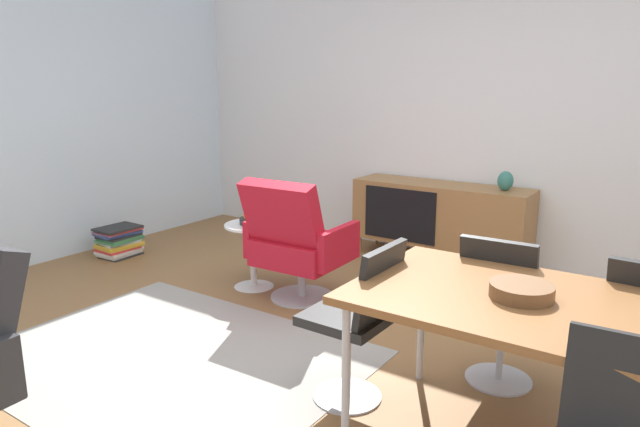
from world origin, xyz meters
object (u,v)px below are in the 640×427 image
dining_table (549,313)px  side_table_round (253,248)px  sideboard (440,214)px  dining_chair_near_window (358,316)px  dining_chair_back_left (501,304)px  fruit_bowl (252,219)px  magazine_stack (119,241)px  wooden_bowl_on_table (521,291)px  lounge_chair_red (296,241)px  vase_cobalt (505,181)px

dining_table → side_table_round: dining_table is taller
sideboard → dining_chair_near_window: bearing=-76.3°
dining_chair_back_left → dining_chair_near_window: bearing=-134.0°
dining_chair_back_left → fruit_bowl: dining_chair_back_left is taller
dining_chair_near_window → dining_chair_back_left: bearing=46.0°
dining_chair_back_left → fruit_bowl: (-2.10, 0.42, 0.09)m
dining_chair_near_window → side_table_round: size_ratio=1.65×
sideboard → magazine_stack: (-2.56, -1.57, -0.30)m
wooden_bowl_on_table → lounge_chair_red: 2.11m
dining_table → dining_chair_back_left: 0.70m
vase_cobalt → lounge_chair_red: 1.89m
wooden_bowl_on_table → side_table_round: bearing=157.1°
dining_chair_back_left → dining_chair_near_window: (-0.54, -0.56, 0.00)m
sideboard → dining_chair_back_left: dining_chair_back_left is taller
dining_chair_near_window → lounge_chair_red: bearing=139.3°
vase_cobalt → lounge_chair_red: lounge_chair_red is taller
side_table_round → magazine_stack: size_ratio=1.29×
wooden_bowl_on_table → side_table_round: 2.57m
fruit_bowl → magazine_stack: bearing=-176.7°
lounge_chair_red → fruit_bowl: 0.48m
vase_cobalt → fruit_bowl: vase_cobalt is taller
sideboard → fruit_bowl: 1.77m
dining_table → dining_chair_near_window: (-0.89, -0.00, -0.23)m
side_table_round → magazine_stack: (-1.60, -0.09, -0.18)m
wooden_bowl_on_table → fruit_bowl: bearing=157.1°
sideboard → fruit_bowl: sideboard is taller
dining_chair_back_left → dining_chair_near_window: 0.78m
vase_cobalt → side_table_round: vase_cobalt is taller
dining_chair_back_left → lounge_chair_red: (-1.63, 0.38, -0.00)m
vase_cobalt → side_table_round: bearing=-135.8°
vase_cobalt → dining_chair_back_left: bearing=-73.2°
vase_cobalt → dining_chair_near_window: bearing=-89.2°
wooden_bowl_on_table → fruit_bowl: wooden_bowl_on_table is taller
wooden_bowl_on_table → fruit_bowl: 2.54m
fruit_bowl → side_table_round: bearing=80.5°
wooden_bowl_on_table → side_table_round: wooden_bowl_on_table is taller
lounge_chair_red → magazine_stack: size_ratio=2.34×
dining_table → side_table_round: 2.66m
sideboard → wooden_bowl_on_table: 2.84m
wooden_bowl_on_table → dining_chair_back_left: (-0.23, 0.56, -0.30)m
dining_chair_back_left → side_table_round: dining_chair_back_left is taller
vase_cobalt → fruit_bowl: size_ratio=0.83×
dining_table → vase_cobalt: bearing=110.5°
dining_table → dining_chair_near_window: dining_chair_near_window is taller
magazine_stack → dining_table: bearing=-12.4°
side_table_round → fruit_bowl: (-0.00, -0.00, 0.24)m
wooden_bowl_on_table → magazine_stack: wooden_bowl_on_table is taller
dining_chair_near_window → magazine_stack: dining_chair_near_window is taller
lounge_chair_red → dining_chair_back_left: bearing=-13.1°
side_table_round → fruit_bowl: 0.24m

